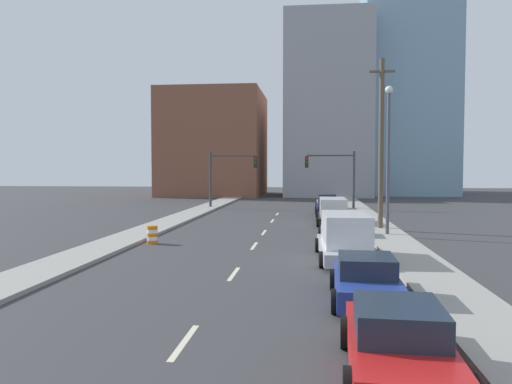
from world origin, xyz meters
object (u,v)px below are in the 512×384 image
Objects in this scene: street_lamp at (388,150)px; sedan_blue at (366,280)px; traffic_signal_left at (225,171)px; utility_pole_right_mid at (381,143)px; box_truck_silver at (345,238)px; sedan_white at (337,226)px; sedan_navy at (328,207)px; traffic_signal_right at (338,171)px; sedan_tan at (327,203)px; box_truck_black at (333,212)px; traffic_barrel at (152,235)px; sedan_red at (398,343)px.

street_lamp is 1.95× the size of sedan_blue.
traffic_signal_left is 1.25× the size of sedan_blue.
utility_pole_right_mid is at bearing -50.92° from traffic_signal_left.
box_truck_silver reaches higher than sedan_white.
traffic_signal_right is at bearing 78.62° from sedan_navy.
sedan_tan is (-2.90, 15.33, -4.91)m from utility_pole_right_mid.
box_truck_black is 6.29m from sedan_navy.
traffic_barrel is 0.21× the size of sedan_navy.
sedan_white is (9.84, 3.56, 0.17)m from traffic_barrel.
street_lamp is 19.06m from sedan_tan.
traffic_signal_left is 1.23× the size of sedan_navy.
sedan_blue is at bearing -46.01° from traffic_barrel.
box_truck_silver is 1.01× the size of box_truck_black.
box_truck_black is at bearing -89.31° from sedan_navy.
traffic_signal_left is at bearing 176.30° from sedan_tan.
utility_pole_right_mid is at bearing -72.76° from sedan_navy.
box_truck_silver is 1.36× the size of sedan_navy.
traffic_signal_left is 1.32× the size of sedan_tan.
traffic_barrel is at bearing 124.88° from sedan_red.
sedan_navy reaches higher than sedan_red.
sedan_navy is (-0.28, 26.84, 0.06)m from sedan_blue.
traffic_signal_left reaches higher than box_truck_silver.
street_lamp is (12.84, -18.81, 1.35)m from traffic_signal_left.
box_truck_silver is at bearing -92.40° from traffic_signal_right.
sedan_navy is at bearing 88.38° from box_truck_silver.
sedan_red is at bearing -75.38° from traffic_signal_left.
traffic_signal_right is at bearing 85.70° from box_truck_silver.
sedan_red is at bearing -88.41° from sedan_blue.
box_truck_silver is 20.17m from sedan_navy.
sedan_red is at bearing -89.51° from box_truck_black.
traffic_signal_right is at bearing 23.40° from sedan_tan.
sedan_tan is (9.94, -0.48, -3.01)m from traffic_signal_left.
box_truck_silver is 26.11m from sedan_tan.
street_lamp is at bearing -64.48° from box_truck_black.
sedan_blue is 1.06× the size of sedan_tan.
box_truck_silver reaches higher than traffic_barrel.
traffic_signal_right reaches higher than sedan_blue.
traffic_signal_right reaches higher than box_truck_silver.
sedan_tan is at bearing 91.74° from sedan_blue.
street_lamp reaches higher than sedan_navy.
utility_pole_right_mid reaches higher than traffic_signal_left.
street_lamp is at bearing 80.68° from sedan_blue.
utility_pole_right_mid is 11.01m from sedan_navy.
utility_pole_right_mid reaches higher than box_truck_black.
sedan_red is at bearing -97.88° from street_lamp.
box_truck_black is (0.03, 6.64, 0.25)m from sedan_white.
box_truck_black is at bearing -94.75° from traffic_signal_right.
box_truck_silver is at bearing -90.04° from box_truck_black.
sedan_blue is (-2.76, -17.45, -4.93)m from utility_pole_right_mid.
traffic_barrel is 24.50m from sedan_tan.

